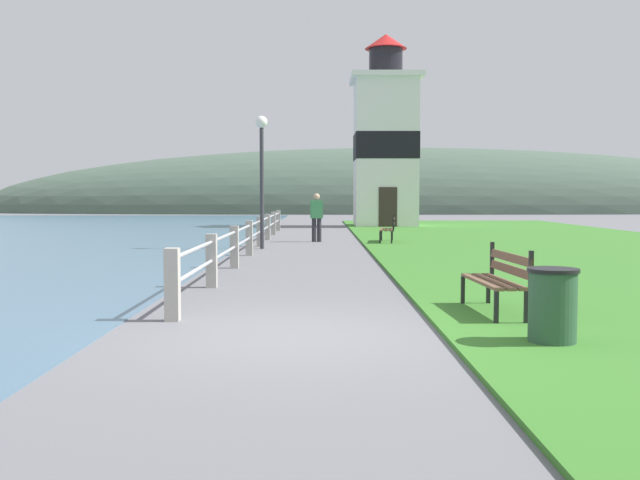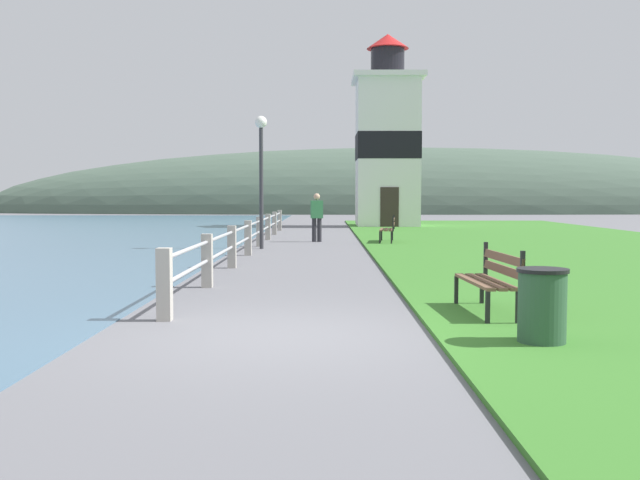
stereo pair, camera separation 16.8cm
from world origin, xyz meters
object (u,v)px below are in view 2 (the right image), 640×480
(park_bench_midway, at_px, (389,228))
(lighthouse, at_px, (387,143))
(person_strolling, at_px, (317,216))
(lamp_post, at_px, (261,157))
(park_bench_near, at_px, (492,277))
(trash_bin, at_px, (542,308))

(park_bench_midway, height_order, lighthouse, lighthouse)
(park_bench_midway, bearing_deg, person_strolling, -14.85)
(person_strolling, distance_m, lamp_post, 4.03)
(park_bench_near, xyz_separation_m, lamp_post, (-4.10, 11.96, 2.20))
(lamp_post, bearing_deg, lighthouse, 71.53)
(park_bench_near, bearing_deg, lamp_post, -74.13)
(park_bench_near, relative_size, lamp_post, 0.42)
(park_bench_near, distance_m, park_bench_midway, 14.23)
(lighthouse, bearing_deg, park_bench_midway, -94.59)
(lighthouse, xyz_separation_m, trash_bin, (-0.87, -29.03, -3.84))
(park_bench_near, height_order, lighthouse, lighthouse)
(park_bench_near, height_order, trash_bin, park_bench_near)
(park_bench_midway, xyz_separation_m, lamp_post, (-4.03, -2.26, 2.20))
(park_bench_midway, relative_size, lamp_post, 0.44)
(lighthouse, relative_size, lamp_post, 2.46)
(trash_bin, height_order, lamp_post, lamp_post)
(park_bench_near, distance_m, person_strolling, 15.37)
(park_bench_near, relative_size, trash_bin, 1.99)
(park_bench_midway, height_order, lamp_post, lamp_post)
(lighthouse, xyz_separation_m, lamp_post, (-5.07, -15.17, -1.53))
(trash_bin, bearing_deg, park_bench_near, 92.75)
(park_bench_near, distance_m, lamp_post, 12.84)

